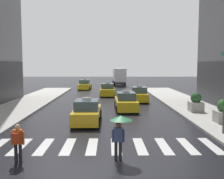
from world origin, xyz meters
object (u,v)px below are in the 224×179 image
at_px(taxi_second, 126,102).
at_px(taxi_fourth, 108,90).
at_px(pedestrian_with_umbrella, 120,125).
at_px(taxi_lead, 87,112).
at_px(pedestrian_with_backpack, 17,141).
at_px(taxi_fifth, 85,85).
at_px(planter_near_corner, 224,112).
at_px(box_truck, 119,76).
at_px(taxi_third, 139,95).
at_px(planter_mid_block, 196,103).

height_order(taxi_second, taxi_fourth, same).
bearing_deg(pedestrian_with_umbrella, taxi_second, 85.06).
xyz_separation_m(taxi_lead, pedestrian_with_backpack, (-2.22, -7.77, 0.25)).
relative_size(taxi_lead, taxi_fourth, 1.00).
distance_m(taxi_second, taxi_fifth, 20.71).
height_order(taxi_second, pedestrian_with_umbrella, pedestrian_with_umbrella).
bearing_deg(planter_near_corner, taxi_fifth, 114.26).
bearing_deg(pedestrian_with_backpack, box_truck, 81.92).
relative_size(taxi_fourth, pedestrian_with_umbrella, 2.34).
xyz_separation_m(taxi_third, planter_near_corner, (4.37, -11.74, 0.15)).
distance_m(taxi_fourth, pedestrian_with_backpack, 24.24).
xyz_separation_m(taxi_lead, planter_near_corner, (9.31, -0.82, 0.15)).
bearing_deg(taxi_lead, taxi_fifth, 95.40).
distance_m(taxi_third, box_truck, 22.65).
distance_m(taxi_second, planter_near_corner, 8.62).
distance_m(taxi_lead, pedestrian_with_umbrella, 7.75).
bearing_deg(taxi_fourth, taxi_lead, -94.94).
distance_m(taxi_fifth, pedestrian_with_umbrella, 32.86).
bearing_deg(taxi_lead, pedestrian_with_backpack, -105.98).
bearing_deg(taxi_second, pedestrian_with_backpack, -112.34).
bearing_deg(taxi_lead, planter_near_corner, -5.02).
relative_size(pedestrian_with_backpack, planter_mid_block, 1.03).
xyz_separation_m(box_truck, pedestrian_with_backpack, (-5.86, -41.28, -0.88)).
height_order(planter_near_corner, planter_mid_block, same).
bearing_deg(box_truck, planter_near_corner, -80.61).
bearing_deg(planter_near_corner, taxi_third, 110.41).
relative_size(taxi_lead, planter_mid_block, 2.85).
height_order(pedestrian_with_backpack, planter_mid_block, planter_mid_block).
height_order(taxi_fifth, box_truck, box_truck).
xyz_separation_m(taxi_second, planter_mid_block, (5.78, -1.61, 0.15)).
xyz_separation_m(planter_near_corner, planter_mid_block, (-0.45, 4.35, 0.00)).
relative_size(taxi_third, box_truck, 0.61).
bearing_deg(taxi_fifth, pedestrian_with_umbrella, -82.36).
distance_m(taxi_second, box_truck, 28.40).
distance_m(taxi_second, pedestrian_with_umbrella, 12.66).
bearing_deg(planter_near_corner, box_truck, 99.39).
distance_m(taxi_third, taxi_fourth, 6.35).
bearing_deg(planter_mid_block, taxi_fifth, 117.50).
distance_m(taxi_fifth, pedestrian_with_backpack, 32.88).
xyz_separation_m(taxi_second, taxi_fifth, (-5.45, 19.97, 0.00)).
relative_size(taxi_fifth, planter_near_corner, 2.87).
bearing_deg(planter_mid_block, box_truck, 99.89).
xyz_separation_m(taxi_second, taxi_third, (1.86, 5.79, 0.00)).
bearing_deg(taxi_fifth, taxi_third, -62.72).
distance_m(taxi_lead, planter_near_corner, 9.35).
distance_m(taxi_second, pedestrian_with_backpack, 13.96).
bearing_deg(taxi_fifth, taxi_second, -74.73).
distance_m(taxi_lead, planter_mid_block, 9.54).
height_order(taxi_lead, taxi_fifth, same).
xyz_separation_m(box_truck, pedestrian_with_umbrella, (-1.64, -40.95, -0.34)).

